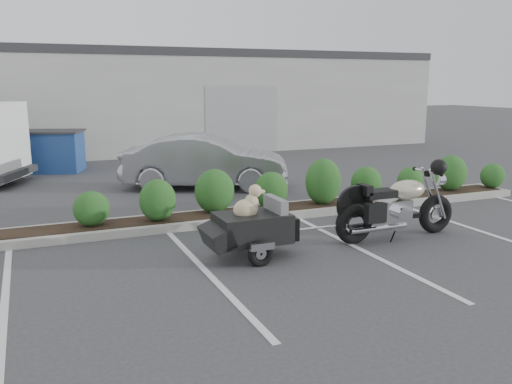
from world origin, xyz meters
name	(u,v)px	position (x,y,z in m)	size (l,w,h in m)	color
ground	(282,249)	(0.00, 0.00, 0.00)	(90.00, 90.00, 0.00)	#38383A
planter_kerb	(280,211)	(1.00, 2.20, 0.07)	(12.00, 1.00, 0.15)	#9E9E93
building	(117,99)	(0.00, 17.00, 2.00)	(26.00, 10.00, 4.00)	#9EA099
motorcycle	(397,207)	(2.16, -0.19, 0.57)	(2.49, 0.84, 1.43)	black
pet_trailer	(251,227)	(-0.63, -0.16, 0.50)	(1.98, 1.10, 1.19)	black
sedan	(205,162)	(0.46, 5.62, 0.70)	(1.49, 4.26, 1.40)	#9F9FA5
dumpster	(50,151)	(-3.16, 10.07, 0.65)	(2.27, 1.89, 1.28)	navy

